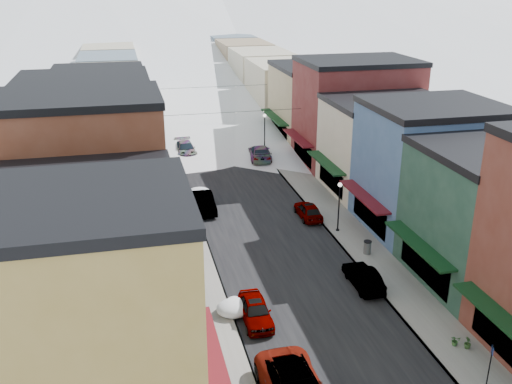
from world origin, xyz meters
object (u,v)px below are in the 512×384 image
car_dark_hatch (204,203)px  car_green_sedan (363,277)px  trash_can (367,247)px  car_silver_sedan (256,310)px  streetlamp_near (339,201)px

car_dark_hatch → car_green_sedan: size_ratio=1.11×
car_green_sedan → trash_can: bearing=-116.6°
car_dark_hatch → trash_can: bearing=-48.3°
car_green_sedan → car_silver_sedan: bearing=16.5°
car_green_sedan → streetlamp_near: streetlamp_near is taller
trash_can → streetlamp_near: streetlamp_near is taller
car_dark_hatch → trash_can: car_dark_hatch is taller
car_silver_sedan → streetlamp_near: 14.69m
car_green_sedan → trash_can: car_green_sedan is taller
car_dark_hatch → trash_can: size_ratio=4.62×
streetlamp_near → car_dark_hatch: bearing=145.0°
car_dark_hatch → car_green_sedan: car_dark_hatch is taller
car_silver_sedan → car_green_sedan: bearing=17.2°
car_dark_hatch → car_green_sedan: bearing=-62.7°
car_dark_hatch → car_green_sedan: (8.57, -15.70, -0.08)m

